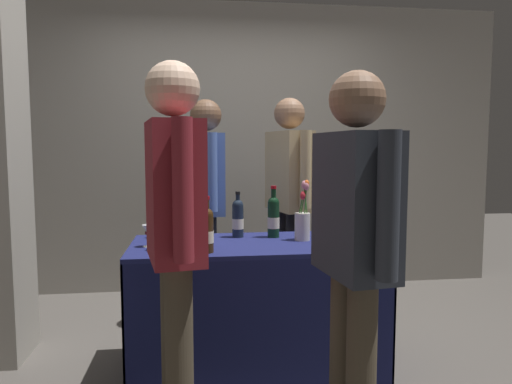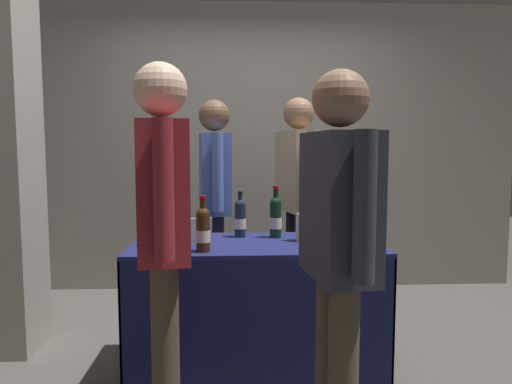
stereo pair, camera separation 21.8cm
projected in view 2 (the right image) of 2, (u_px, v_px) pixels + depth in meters
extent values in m
plane|color=#514C47|center=(256.00, 367.00, 2.82)|extent=(12.00, 12.00, 0.00)
cube|color=#9E998E|center=(247.00, 148.00, 4.39)|extent=(5.08, 0.12, 2.64)
cube|color=#191E51|center=(256.00, 245.00, 2.75)|extent=(1.46, 0.67, 0.02)
cube|color=#141942|center=(259.00, 329.00, 2.46)|extent=(1.46, 0.01, 0.74)
cube|color=#141942|center=(254.00, 291.00, 3.12)|extent=(1.46, 0.01, 0.74)
cube|color=#141942|center=(134.00, 309.00, 2.76)|extent=(0.01, 0.67, 0.74)
cube|color=#141942|center=(375.00, 306.00, 2.82)|extent=(0.01, 0.67, 0.74)
cylinder|color=#38230F|center=(203.00, 233.00, 2.51)|extent=(0.08, 0.08, 0.20)
sphere|color=#38230F|center=(203.00, 214.00, 2.50)|extent=(0.07, 0.07, 0.07)
cylinder|color=#38230F|center=(203.00, 207.00, 2.49)|extent=(0.03, 0.03, 0.08)
cylinder|color=maroon|center=(203.00, 197.00, 2.49)|extent=(0.04, 0.04, 0.02)
cylinder|color=beige|center=(203.00, 236.00, 2.51)|extent=(0.08, 0.08, 0.06)
cylinder|color=#192333|center=(171.00, 216.00, 2.93)|extent=(0.07, 0.07, 0.26)
sphere|color=#192333|center=(170.00, 196.00, 2.92)|extent=(0.07, 0.07, 0.07)
cylinder|color=#192333|center=(170.00, 190.00, 2.91)|extent=(0.03, 0.03, 0.08)
cylinder|color=maroon|center=(170.00, 182.00, 2.91)|extent=(0.03, 0.03, 0.02)
cylinder|color=beige|center=(171.00, 220.00, 2.93)|extent=(0.07, 0.07, 0.08)
cylinder|color=#192333|center=(240.00, 221.00, 2.92)|extent=(0.07, 0.07, 0.20)
sphere|color=#192333|center=(240.00, 205.00, 2.92)|extent=(0.07, 0.07, 0.07)
cylinder|color=#192333|center=(240.00, 200.00, 2.91)|extent=(0.03, 0.03, 0.07)
cylinder|color=black|center=(240.00, 193.00, 2.91)|extent=(0.03, 0.03, 0.02)
cylinder|color=beige|center=(240.00, 223.00, 2.93)|extent=(0.07, 0.07, 0.06)
cylinder|color=black|center=(356.00, 227.00, 2.54)|extent=(0.07, 0.07, 0.26)
sphere|color=black|center=(357.00, 203.00, 2.52)|extent=(0.07, 0.07, 0.07)
cylinder|color=black|center=(357.00, 195.00, 2.52)|extent=(0.03, 0.03, 0.08)
cylinder|color=black|center=(357.00, 186.00, 2.52)|extent=(0.03, 0.03, 0.02)
cylinder|color=beige|center=(356.00, 230.00, 2.54)|extent=(0.07, 0.07, 0.08)
cylinder|color=black|center=(276.00, 220.00, 2.90)|extent=(0.07, 0.07, 0.22)
sphere|color=black|center=(276.00, 203.00, 2.89)|extent=(0.07, 0.07, 0.07)
cylinder|color=black|center=(276.00, 196.00, 2.89)|extent=(0.03, 0.03, 0.09)
cylinder|color=maroon|center=(276.00, 187.00, 2.88)|extent=(0.04, 0.04, 0.02)
cylinder|color=beige|center=(276.00, 223.00, 2.90)|extent=(0.07, 0.07, 0.07)
cylinder|color=silver|center=(149.00, 245.00, 2.69)|extent=(0.06, 0.06, 0.00)
cylinder|color=silver|center=(149.00, 239.00, 2.68)|extent=(0.01, 0.01, 0.06)
cone|color=silver|center=(149.00, 228.00, 2.68)|extent=(0.07, 0.07, 0.06)
cylinder|color=#590C19|center=(149.00, 231.00, 2.68)|extent=(0.04, 0.04, 0.01)
cylinder|color=silver|center=(160.00, 248.00, 2.60)|extent=(0.07, 0.07, 0.00)
cylinder|color=silver|center=(159.00, 242.00, 2.59)|extent=(0.01, 0.01, 0.07)
cone|color=silver|center=(159.00, 230.00, 2.59)|extent=(0.07, 0.07, 0.07)
cylinder|color=#590C19|center=(159.00, 234.00, 2.59)|extent=(0.04, 0.04, 0.02)
cylinder|color=silver|center=(304.00, 227.00, 2.80)|extent=(0.09, 0.09, 0.17)
cylinder|color=#38722D|center=(301.00, 212.00, 2.79)|extent=(0.04, 0.02, 0.19)
ellipsoid|color=red|center=(304.00, 196.00, 2.77)|extent=(0.03, 0.03, 0.05)
cylinder|color=#38722D|center=(307.00, 206.00, 2.78)|extent=(0.03, 0.02, 0.25)
ellipsoid|color=pink|center=(305.00, 185.00, 2.78)|extent=(0.03, 0.03, 0.05)
cylinder|color=#38722D|center=(304.00, 206.00, 2.79)|extent=(0.05, 0.02, 0.26)
ellipsoid|color=#E05B1E|center=(308.00, 184.00, 2.77)|extent=(0.03, 0.03, 0.05)
cylinder|color=#38722D|center=(306.00, 207.00, 2.77)|extent=(0.02, 0.02, 0.25)
ellipsoid|color=pink|center=(308.00, 187.00, 2.77)|extent=(0.03, 0.03, 0.05)
cube|color=silver|center=(197.00, 232.00, 2.67)|extent=(0.17, 0.07, 0.16)
cylinder|color=#2D3347|center=(215.00, 265.00, 3.60)|extent=(0.12, 0.12, 0.84)
cylinder|color=#2D3347|center=(216.00, 270.00, 3.45)|extent=(0.12, 0.12, 0.84)
cube|color=#4C6BB7|center=(215.00, 174.00, 3.46)|extent=(0.26, 0.42, 0.59)
sphere|color=brown|center=(214.00, 115.00, 3.42)|extent=(0.23, 0.23, 0.23)
cylinder|color=#4C6BB7|center=(212.00, 169.00, 3.70)|extent=(0.08, 0.08, 0.54)
cylinder|color=#4C6BB7|center=(218.00, 172.00, 3.22)|extent=(0.08, 0.08, 0.54)
cylinder|color=black|center=(293.00, 262.00, 3.68)|extent=(0.12, 0.12, 0.85)
cylinder|color=black|center=(302.00, 268.00, 3.51)|extent=(0.12, 0.12, 0.85)
cube|color=tan|center=(298.00, 171.00, 3.53)|extent=(0.31, 0.50, 0.60)
sphere|color=#8C664C|center=(299.00, 113.00, 3.49)|extent=(0.23, 0.23, 0.23)
cylinder|color=tan|center=(286.00, 167.00, 3.79)|extent=(0.08, 0.08, 0.55)
cylinder|color=tan|center=(312.00, 170.00, 3.26)|extent=(0.08, 0.08, 0.55)
cylinder|color=#4C4233|center=(343.00, 383.00, 1.82)|extent=(0.12, 0.12, 0.81)
cylinder|color=#4C4233|center=(330.00, 365.00, 1.98)|extent=(0.12, 0.12, 0.81)
cube|color=#2D333D|center=(339.00, 205.00, 1.83)|extent=(0.26, 0.43, 0.57)
sphere|color=#8C664C|center=(341.00, 98.00, 1.79)|extent=(0.22, 0.22, 0.22)
cylinder|color=#2D333D|center=(365.00, 207.00, 1.59)|extent=(0.08, 0.08, 0.53)
cylinder|color=#2D333D|center=(319.00, 193.00, 2.08)|extent=(0.08, 0.08, 0.53)
cylinder|color=#4C4233|center=(166.00, 358.00, 2.01)|extent=(0.12, 0.12, 0.84)
cylinder|color=#4C4233|center=(165.00, 343.00, 2.17)|extent=(0.12, 0.12, 0.84)
cube|color=maroon|center=(162.00, 190.00, 2.02)|extent=(0.28, 0.44, 0.60)
sphere|color=beige|center=(160.00, 89.00, 1.98)|extent=(0.23, 0.23, 0.23)
cylinder|color=maroon|center=(164.00, 190.00, 1.77)|extent=(0.08, 0.08, 0.55)
cylinder|color=maroon|center=(161.00, 181.00, 2.26)|extent=(0.08, 0.08, 0.55)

